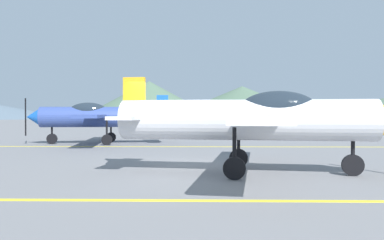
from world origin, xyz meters
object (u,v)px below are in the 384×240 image
Objects in this scene: airplane_mid at (100,116)px; airplane_back at (171,115)px; airplane_near at (255,118)px; car_sedan at (240,120)px; airplane_far at (256,115)px.

airplane_mid and airplane_back have the same top height.
airplane_near is 12.31m from airplane_mid.
airplane_mid is at bearing -112.36° from car_sedan.
airplane_near and airplane_far have the same top height.
car_sedan is (0.34, 15.20, -0.63)m from airplane_far.
airplane_back is (2.23, 21.39, 0.00)m from airplane_mid.
airplane_near and airplane_back have the same top height.
airplane_back is at bearing -158.39° from car_sedan.
airplane_near is at bearing -56.18° from airplane_mid.
airplane_far is 1.97× the size of car_sedan.
airplane_near is 19.73m from airplane_far.
airplane_mid is (-6.85, 10.22, 0.00)m from airplane_near.
car_sedan is at bearing 67.64° from airplane_mid.
airplane_mid is at bearing -95.96° from airplane_back.
airplane_mid is at bearing -136.34° from airplane_far.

